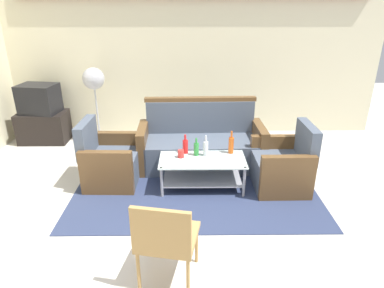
{
  "coord_description": "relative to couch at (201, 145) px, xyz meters",
  "views": [
    {
      "loc": [
        -0.09,
        -3.0,
        2.28
      ],
      "look_at": [
        -0.04,
        0.85,
        0.65
      ],
      "focal_mm": 31.82,
      "sensor_mm": 36.0,
      "label": 1
    }
  ],
  "objects": [
    {
      "name": "pedestal_fan",
      "position": [
        -1.75,
        1.01,
        0.7
      ],
      "size": [
        0.36,
        0.36,
        1.27
      ],
      "color": "#2D2D33",
      "rests_on": "ground"
    },
    {
      "name": "wall_back",
      "position": [
        -0.1,
        1.47,
        1.16
      ],
      "size": [
        6.52,
        0.19,
        2.8
      ],
      "color": "beige",
      "rests_on": "ground"
    },
    {
      "name": "armchair_right",
      "position": [
        1.04,
        -0.65,
        -0.03
      ],
      "size": [
        0.71,
        0.77,
        0.85
      ],
      "rotation": [
        0.0,
        0.0,
        1.58
      ],
      "color": "#4C5666",
      "rests_on": "rug"
    },
    {
      "name": "bottle_orange",
      "position": [
        0.38,
        -0.48,
        0.21
      ],
      "size": [
        0.07,
        0.07,
        0.31
      ],
      "color": "#D85919",
      "rests_on": "coffee_table"
    },
    {
      "name": "bottle_green",
      "position": [
        -0.08,
        -0.55,
        0.18
      ],
      "size": [
        0.07,
        0.07,
        0.24
      ],
      "color": "#2D8C38",
      "rests_on": "coffee_table"
    },
    {
      "name": "cup",
      "position": [
        -0.28,
        -0.61,
        0.14
      ],
      "size": [
        0.08,
        0.08,
        0.1
      ],
      "primitive_type": "cylinder",
      "color": "red",
      "rests_on": "coffee_table"
    },
    {
      "name": "bottle_red",
      "position": [
        -0.23,
        -0.48,
        0.19
      ],
      "size": [
        0.07,
        0.07,
        0.26
      ],
      "color": "red",
      "rests_on": "coffee_table"
    },
    {
      "name": "rug",
      "position": [
        -0.1,
        -0.64,
        -0.31
      ],
      "size": [
        3.1,
        2.07,
        0.01
      ],
      "primitive_type": "cube",
      "color": "#2D3856",
      "rests_on": "ground"
    },
    {
      "name": "tv_stand",
      "position": [
        -2.68,
        0.96,
        -0.06
      ],
      "size": [
        0.8,
        0.5,
        0.52
      ],
      "primitive_type": "cube",
      "color": "black",
      "rests_on": "ground"
    },
    {
      "name": "bottle_clear",
      "position": [
        0.04,
        -0.56,
        0.2
      ],
      "size": [
        0.07,
        0.07,
        0.28
      ],
      "color": "silver",
      "rests_on": "coffee_table"
    },
    {
      "name": "television",
      "position": [
        -2.68,
        0.97,
        0.44
      ],
      "size": [
        0.66,
        0.53,
        0.48
      ],
      "rotation": [
        0.0,
        0.0,
        2.98
      ],
      "color": "black",
      "rests_on": "tv_stand"
    },
    {
      "name": "ground_plane",
      "position": [
        -0.1,
        -1.59,
        -0.32
      ],
      "size": [
        14.0,
        14.0,
        0.0
      ],
      "primitive_type": "plane",
      "color": "beige"
    },
    {
      "name": "armchair_left",
      "position": [
        -1.24,
        -0.49,
        -0.03
      ],
      "size": [
        0.72,
        0.78,
        0.85
      ],
      "rotation": [
        0.0,
        0.0,
        -1.6
      ],
      "color": "#4C5666",
      "rests_on": "rug"
    },
    {
      "name": "coffee_table",
      "position": [
        -0.01,
        -0.65,
        -0.04
      ],
      "size": [
        1.1,
        0.6,
        0.4
      ],
      "color": "silver",
      "rests_on": "rug"
    },
    {
      "name": "couch",
      "position": [
        0.0,
        0.0,
        0.0
      ],
      "size": [
        1.82,
        0.78,
        0.96
      ],
      "rotation": [
        0.0,
        0.0,
        3.17
      ],
      "color": "#4C5666",
      "rests_on": "rug"
    },
    {
      "name": "wicker_chair",
      "position": [
        -0.38,
        -2.32,
        0.18
      ],
      "size": [
        0.56,
        0.56,
        0.84
      ],
      "rotation": [
        0.0,
        0.0,
        -0.19
      ],
      "color": "#AD844C",
      "rests_on": "ground"
    }
  ]
}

